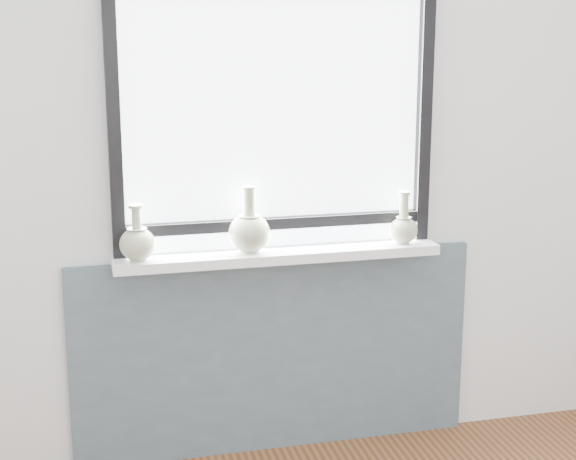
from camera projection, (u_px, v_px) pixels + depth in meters
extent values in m
cube|color=silver|center=(273.00, 148.00, 3.54)|extent=(3.60, 0.02, 2.60)
cube|color=#515F6A|center=(275.00, 353.00, 3.72)|extent=(1.70, 0.03, 0.86)
cube|color=white|center=(278.00, 255.00, 3.54)|extent=(1.32, 0.18, 0.04)
cube|color=black|center=(114.00, 122.00, 3.32)|extent=(0.05, 0.06, 1.05)
cube|color=black|center=(424.00, 114.00, 3.61)|extent=(0.05, 0.06, 1.05)
cube|color=black|center=(276.00, 223.00, 3.56)|extent=(1.20, 0.05, 0.04)
cube|color=white|center=(274.00, 123.00, 3.49)|extent=(1.20, 0.01, 1.00)
cylinder|color=#A9B491|center=(138.00, 259.00, 3.39)|extent=(0.06, 0.06, 0.01)
ellipsoid|color=#A9B491|center=(138.00, 244.00, 3.37)|extent=(0.14, 0.14, 0.13)
cone|color=#A9B491|center=(137.00, 232.00, 3.36)|extent=(0.08, 0.08, 0.03)
cylinder|color=#A9B491|center=(137.00, 220.00, 3.35)|extent=(0.04, 0.04, 0.10)
cylinder|color=#A9B491|center=(136.00, 206.00, 3.34)|extent=(0.06, 0.06, 0.01)
cylinder|color=#A9B491|center=(250.00, 251.00, 3.51)|extent=(0.08, 0.08, 0.01)
ellipsoid|color=#A9B491|center=(249.00, 233.00, 3.49)|extent=(0.17, 0.17, 0.15)
cone|color=#A9B491|center=(249.00, 219.00, 3.48)|extent=(0.09, 0.09, 0.03)
cylinder|color=#A9B491|center=(249.00, 205.00, 3.47)|extent=(0.05, 0.05, 0.12)
cylinder|color=#A9B491|center=(249.00, 188.00, 3.45)|extent=(0.05, 0.05, 0.01)
cylinder|color=#A9B491|center=(403.00, 242.00, 3.65)|extent=(0.05, 0.05, 0.01)
ellipsoid|color=#A9B491|center=(403.00, 230.00, 3.64)|extent=(0.12, 0.12, 0.11)
cone|color=#A9B491|center=(404.00, 220.00, 3.63)|extent=(0.06, 0.06, 0.03)
cylinder|color=#A9B491|center=(404.00, 208.00, 3.61)|extent=(0.04, 0.04, 0.11)
cylinder|color=#A9B491|center=(404.00, 193.00, 3.60)|extent=(0.05, 0.05, 0.01)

